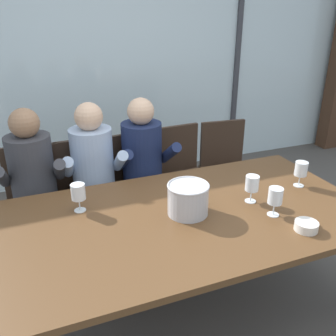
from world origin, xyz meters
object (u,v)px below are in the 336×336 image
object	(u,v)px
chair_right_of_center	(181,169)
person_navy_polo	(145,164)
chair_near_curtain	(35,196)
wine_glass_center_pour	(252,184)
wine_glass_by_left_taster	(78,193)
chair_left_of_center	(87,187)
person_charcoal_jacket	(33,182)
wine_glass_spare_empty	(275,197)
dining_table	(190,223)
person_pale_blue_shirt	(95,172)
tasting_bowl	(306,226)
ice_bucket_primary	(188,199)
wine_glass_near_bucket	(301,170)
chair_near_window_right	(226,163)
chair_center	(137,179)

from	to	relation	value
chair_right_of_center	person_navy_polo	world-z (taller)	person_navy_polo
chair_near_curtain	wine_glass_center_pour	world-z (taller)	wine_glass_center_pour
chair_right_of_center	wine_glass_by_left_taster	bearing A→B (deg)	-146.13
chair_near_curtain	chair_left_of_center	size ratio (longest dim) A/B	1.00
person_charcoal_jacket	wine_glass_spare_empty	xyz separation A→B (m)	(1.28, -1.05, 0.14)
dining_table	wine_glass_by_left_taster	world-z (taller)	wine_glass_by_left_taster
chair_left_of_center	person_pale_blue_shirt	bearing A→B (deg)	-71.41
person_pale_blue_shirt	tasting_bowl	size ratio (longest dim) A/B	9.60
ice_bucket_primary	tasting_bowl	size ratio (longest dim) A/B	1.94
person_pale_blue_shirt	ice_bucket_primary	distance (m)	0.94
person_pale_blue_shirt	wine_glass_spare_empty	xyz separation A→B (m)	(0.84, -1.05, 0.14)
chair_left_of_center	person_navy_polo	world-z (taller)	person_navy_polo
chair_left_of_center	ice_bucket_primary	bearing A→B (deg)	-68.88
person_pale_blue_shirt	wine_glass_near_bucket	size ratio (longest dim) A/B	7.01
chair_near_window_right	chair_center	bearing A→B (deg)	-172.32
chair_center	wine_glass_near_bucket	xyz separation A→B (m)	(0.88, -0.92, 0.32)
wine_glass_center_pour	dining_table	bearing A→B (deg)	179.26
chair_right_of_center	wine_glass_center_pour	xyz separation A→B (m)	(0.03, -1.03, 0.32)
tasting_bowl	chair_center	bearing A→B (deg)	111.87
wine_glass_by_left_taster	wine_glass_near_bucket	distance (m)	1.46
chair_right_of_center	chair_near_window_right	xyz separation A→B (m)	(0.44, -0.02, 0.00)
person_navy_polo	ice_bucket_primary	xyz separation A→B (m)	(-0.02, -0.85, 0.12)
chair_center	wine_glass_near_bucket	distance (m)	1.31
chair_left_of_center	wine_glass_center_pour	world-z (taller)	wine_glass_center_pour
person_charcoal_jacket	chair_near_curtain	bearing A→B (deg)	95.96
person_charcoal_jacket	chair_near_window_right	bearing A→B (deg)	7.23
ice_bucket_primary	chair_near_curtain	bearing A→B (deg)	131.08
chair_near_curtain	chair_left_of_center	xyz separation A→B (m)	(0.40, 0.01, 0.00)
tasting_bowl	person_navy_polo	bearing A→B (deg)	112.17
wine_glass_by_left_taster	chair_left_of_center	bearing A→B (deg)	77.80
chair_near_window_right	wine_glass_center_pour	world-z (taller)	wine_glass_center_pour
wine_glass_near_bucket	chair_center	bearing A→B (deg)	133.79
person_pale_blue_shirt	wine_glass_near_bucket	bearing A→B (deg)	-28.91
chair_near_curtain	chair_right_of_center	distance (m)	1.24
person_pale_blue_shirt	wine_glass_center_pour	world-z (taller)	person_pale_blue_shirt
chair_near_window_right	ice_bucket_primary	bearing A→B (deg)	-124.16
chair_left_of_center	wine_glass_by_left_taster	size ratio (longest dim) A/B	5.17
chair_center	chair_right_of_center	world-z (taller)	same
tasting_bowl	dining_table	bearing A→B (deg)	142.72
person_pale_blue_shirt	wine_glass_spare_empty	distance (m)	1.35
chair_right_of_center	wine_glass_spare_empty	world-z (taller)	wine_glass_spare_empty
person_pale_blue_shirt	wine_glass_center_pour	distance (m)	1.19
chair_left_of_center	tasting_bowl	size ratio (longest dim) A/B	7.09
chair_left_of_center	chair_near_window_right	xyz separation A→B (m)	(1.27, 0.03, 0.00)
chair_left_of_center	ice_bucket_primary	size ratio (longest dim) A/B	3.65
chair_near_window_right	wine_glass_spare_empty	xyz separation A→B (m)	(-0.38, -1.19, 0.32)
chair_center	ice_bucket_primary	size ratio (longest dim) A/B	3.65
chair_center	chair_near_window_right	distance (m)	0.86
person_charcoal_jacket	wine_glass_by_left_taster	size ratio (longest dim) A/B	7.01
ice_bucket_primary	wine_glass_near_bucket	size ratio (longest dim) A/B	1.41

